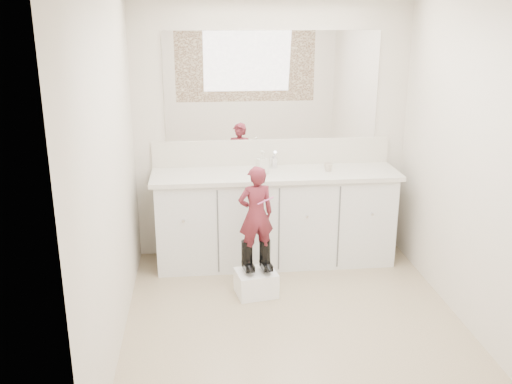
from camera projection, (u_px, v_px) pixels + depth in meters
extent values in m
plane|color=#857357|center=(296.00, 326.00, 4.37)|extent=(3.00, 3.00, 0.00)
plane|color=beige|center=(272.00, 133.00, 5.42)|extent=(2.60, 0.00, 2.60)
plane|color=beige|center=(357.00, 268.00, 2.58)|extent=(2.60, 0.00, 2.60)
plane|color=beige|center=(111.00, 182.00, 3.88)|extent=(0.00, 3.00, 3.00)
plane|color=beige|center=(476.00, 171.00, 4.13)|extent=(0.00, 3.00, 3.00)
cube|color=silver|center=(275.00, 219.00, 5.40)|extent=(2.20, 0.55, 0.85)
cube|color=beige|center=(276.00, 174.00, 5.25)|extent=(2.28, 0.58, 0.04)
cube|color=beige|center=(272.00, 152.00, 5.47)|extent=(2.28, 0.03, 0.25)
cube|color=white|center=(272.00, 86.00, 5.28)|extent=(2.00, 0.02, 1.00)
cube|color=#472819|center=(362.00, 172.00, 2.45)|extent=(2.00, 0.01, 1.20)
cylinder|color=silver|center=(273.00, 162.00, 5.38)|extent=(0.08, 0.08, 0.10)
imported|color=beige|center=(328.00, 167.00, 5.27)|extent=(0.10, 0.10, 0.08)
imported|color=beige|center=(262.00, 162.00, 5.19)|extent=(0.12, 0.12, 0.21)
cube|color=white|center=(256.00, 283.00, 4.84)|extent=(0.37, 0.33, 0.21)
imported|color=#9E3043|center=(256.00, 214.00, 4.67)|extent=(0.33, 0.25, 0.82)
cylinder|color=#D25199|center=(266.00, 201.00, 4.56)|extent=(0.14, 0.04, 0.06)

